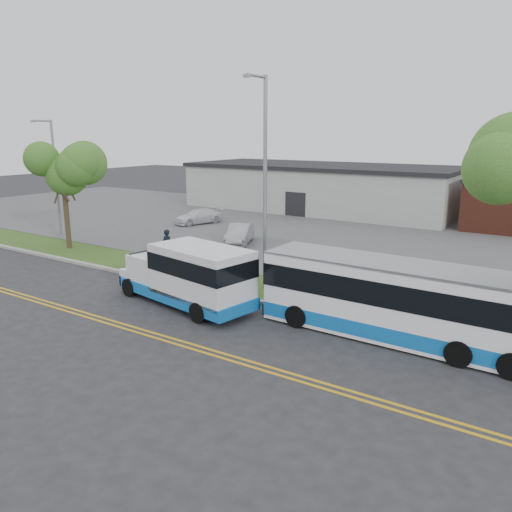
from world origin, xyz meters
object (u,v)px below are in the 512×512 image
Objects in this scene: streetlight_far at (55,173)px; tree_west at (62,168)px; streetlight_near at (264,178)px; shuttle_bus at (191,274)px; transit_bus at (398,301)px; pedestrian at (168,246)px; parked_car_b at (198,216)px; parked_car_a at (240,234)px.

tree_west is at bearing -28.98° from streetlight_far.
tree_west is at bearing 178.20° from streetlight_near.
shuttle_bus is 8.52m from transit_bus.
transit_bus is 5.40× the size of pedestrian.
streetlight_far is at bearing 151.02° from tree_west.
tree_west reaches higher than transit_bus.
streetlight_near is 1.31× the size of shuttle_bus.
tree_west is 1.72× the size of parked_car_b.
parked_car_a is at bearing -10.62° from parked_car_b.
pedestrian is (-5.84, 4.80, -0.40)m from shuttle_bus.
pedestrian is (-7.24, 1.27, -4.20)m from streetlight_near.
tree_west is 8.81m from pedestrian.
streetlight_far is at bearing 170.46° from transit_bus.
pedestrian is at bearing 5.89° from tree_west.
tree_west is 12.20m from parked_car_b.
streetlight_far is at bearing 171.95° from streetlight_near.
shuttle_bus is at bearing -169.61° from transit_bus.
transit_bus is 2.59× the size of parked_car_a.
streetlight_near is 2.37× the size of parked_car_b.
parked_car_b is at bearing 83.63° from tree_west.
parked_car_a is at bearing 39.84° from tree_west.
shuttle_bus is at bearing -19.44° from streetlight_far.
parked_car_a is (-5.23, 10.99, -0.69)m from shuttle_bus.
pedestrian reaches higher than parked_car_b.
pedestrian is 12.35m from parked_car_b.
shuttle_bus is at bearing -88.26° from parked_car_a.
parked_car_a is (8.37, 6.99, -4.38)m from tree_west.
streetlight_near is at bearing -1.80° from tree_west.
streetlight_far reaches higher than tree_west.
shuttle_bus is 19.67m from parked_car_b.
parked_car_b is (-12.34, 15.30, -0.75)m from shuttle_bus.
pedestrian is 0.48× the size of parked_car_a.
streetlight_far is 2.06× the size of parked_car_a.
parked_car_b is at bearing 59.92° from streetlight_far.
transit_bus is (22.00, -2.60, -3.72)m from tree_west.
parked_car_a is at bearing 131.61° from streetlight_near.
tree_west is 0.69× the size of transit_bus.
shuttle_bus is 1.87× the size of parked_car_a.
tree_west reaches higher than parked_car_b.
transit_bus is 24.98m from parked_car_b.
parked_car_a is (-6.63, 7.46, -4.49)m from streetlight_near.
transit_bus is at bearing -6.74° from tree_west.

